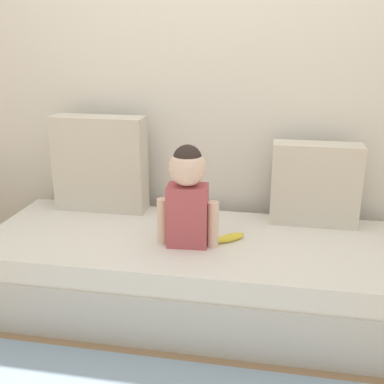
# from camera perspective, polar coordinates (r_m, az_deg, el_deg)

# --- Properties ---
(ground_plane) EXTENTS (12.00, 12.00, 0.00)m
(ground_plane) POSITION_cam_1_polar(r_m,az_deg,el_deg) (2.60, 0.17, -13.52)
(ground_plane) COLOR #93704C
(back_wall) EXTENTS (5.44, 0.10, 2.54)m
(back_wall) POSITION_cam_1_polar(r_m,az_deg,el_deg) (2.75, 2.34, 16.32)
(back_wall) COLOR silver
(back_wall) RESTS_ON ground
(couch) EXTENTS (2.24, 0.85, 0.39)m
(couch) POSITION_cam_1_polar(r_m,az_deg,el_deg) (2.50, 0.17, -9.78)
(couch) COLOR beige
(couch) RESTS_ON ground
(throw_pillow_left) EXTENTS (0.54, 0.16, 0.56)m
(throw_pillow_left) POSITION_cam_1_polar(r_m,az_deg,el_deg) (2.78, -11.21, 3.41)
(throw_pillow_left) COLOR beige
(throw_pillow_left) RESTS_ON couch
(throw_pillow_right) EXTENTS (0.47, 0.16, 0.45)m
(throw_pillow_right) POSITION_cam_1_polar(r_m,az_deg,el_deg) (2.61, 14.88, 0.93)
(throw_pillow_right) COLOR beige
(throw_pillow_right) RESTS_ON couch
(toddler) EXTENTS (0.31, 0.18, 0.51)m
(toddler) POSITION_cam_1_polar(r_m,az_deg,el_deg) (2.24, -0.55, -0.08)
(toddler) COLOR #B24C51
(toddler) RESTS_ON couch
(banana) EXTENTS (0.16, 0.14, 0.04)m
(banana) POSITION_cam_1_polar(r_m,az_deg,el_deg) (2.38, 4.72, -5.60)
(banana) COLOR yellow
(banana) RESTS_ON couch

